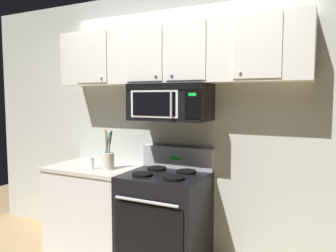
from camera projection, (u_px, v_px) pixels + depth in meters
back_wall at (181, 124)px, 3.35m from camera, size 5.20×0.10×2.70m
stove_range at (165, 219)px, 3.09m from camera, size 0.76×0.69×1.12m
over_range_microwave at (170, 102)px, 3.10m from camera, size 0.76×0.43×0.35m
upper_cabinets at (172, 55)px, 3.09m from camera, size 2.50×0.36×0.55m
counter_segment at (95, 207)px, 3.47m from camera, size 0.93×0.65×0.90m
utensil_crock_cream at (108, 159)px, 3.26m from camera, size 0.12×0.12×0.40m
salt_shaker at (92, 164)px, 3.26m from camera, size 0.04×0.04×0.12m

